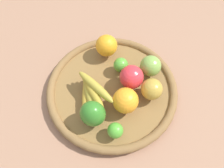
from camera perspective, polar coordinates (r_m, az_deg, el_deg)
The scene contains 11 objects.
ground_plane at distance 0.83m, azimuth 0.00°, elevation -2.05°, with size 2.40×2.40×0.00m, color #996D53.
basket at distance 0.81m, azimuth 0.00°, elevation -1.40°, with size 0.45×0.45×0.04m.
orange_0 at distance 0.73m, azimuth 3.27°, elevation -4.00°, with size 0.08×0.08×0.08m, color orange.
lime_0 at distance 0.81m, azimuth 2.15°, elevation 4.61°, with size 0.05×0.05×0.05m, color #54A131.
bell_pepper at distance 0.71m, azimuth -4.66°, elevation -7.14°, with size 0.08×0.07×0.09m, color #317723.
orange_1 at distance 0.85m, azimuth -1.33°, elevation 9.25°, with size 0.08×0.08×0.08m, color orange.
banana_bunch at distance 0.75m, azimuth -5.09°, elevation -1.94°, with size 0.12×0.16×0.07m.
apple_1 at distance 0.76m, azimuth 9.54°, elevation -1.24°, with size 0.07×0.07×0.07m, color #B59035.
lime_1 at distance 0.71m, azimuth 1.04°, elevation -11.12°, with size 0.05×0.05×0.05m, color #4CA22E.
apple_0 at distance 0.77m, azimuth 4.74°, elevation 1.69°, with size 0.08×0.08×0.08m, color red.
apple_2 at distance 0.81m, azimuth 9.28°, elevation 4.32°, with size 0.07×0.07×0.07m, color #7DA646.
Camera 1 is at (-0.02, -0.39, 0.73)m, focal length 37.91 mm.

